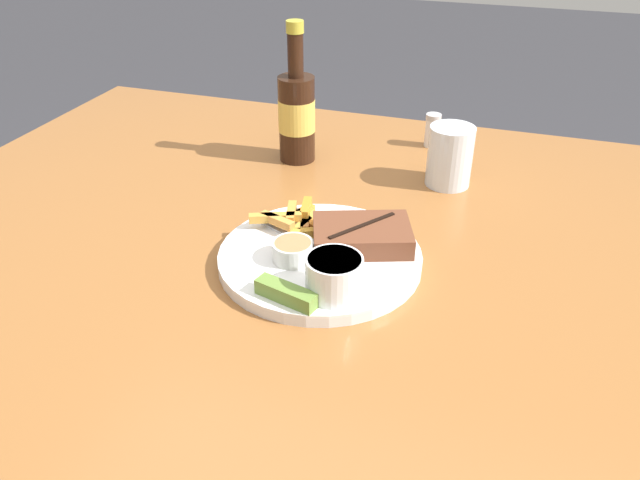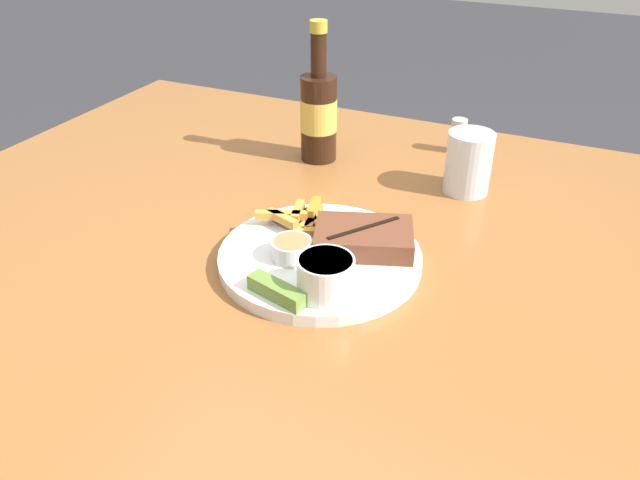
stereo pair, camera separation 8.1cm
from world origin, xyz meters
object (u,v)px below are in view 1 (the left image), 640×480
at_px(dinner_plate, 320,258).
at_px(dipping_sauce_cup, 293,250).
at_px(steak_portion, 362,235).
at_px(beer_bottle, 297,113).
at_px(fork_utensil, 284,232).
at_px(drinking_glass, 450,156).
at_px(salt_shaker, 432,130).
at_px(pickle_spear, 286,293).
at_px(knife_utensil, 341,244).
at_px(coleslaw_cup, 334,274).

relative_size(dinner_plate, dipping_sauce_cup, 5.01).
distance_m(steak_portion, beer_bottle, 0.35).
xyz_separation_m(steak_portion, fork_utensil, (-0.11, -0.01, -0.01)).
xyz_separation_m(drinking_glass, salt_shaker, (-0.05, 0.16, -0.02)).
bearing_deg(dinner_plate, pickle_spear, -92.72).
bearing_deg(pickle_spear, steak_portion, 70.43).
bearing_deg(dipping_sauce_cup, knife_utensil, 45.71).
relative_size(dipping_sauce_cup, drinking_glass, 0.54).
relative_size(coleslaw_cup, pickle_spear, 0.84).
bearing_deg(beer_bottle, knife_utensil, -59.68).
xyz_separation_m(beer_bottle, drinking_glass, (0.28, -0.02, -0.04)).
relative_size(coleslaw_cup, beer_bottle, 0.29).
xyz_separation_m(knife_utensil, beer_bottle, (-0.17, 0.30, 0.07)).
distance_m(dipping_sauce_cup, fork_utensil, 0.07).
bearing_deg(beer_bottle, salt_shaker, 31.16).
relative_size(steak_portion, coleslaw_cup, 2.20).
distance_m(coleslaw_cup, fork_utensil, 0.16).
relative_size(fork_utensil, salt_shaker, 1.93).
height_order(dipping_sauce_cup, fork_utensil, dipping_sauce_cup).
relative_size(steak_portion, beer_bottle, 0.63).
distance_m(pickle_spear, drinking_glass, 0.44).
xyz_separation_m(dipping_sauce_cup, drinking_glass, (0.16, 0.33, 0.02)).
distance_m(dipping_sauce_cup, beer_bottle, 0.37).
xyz_separation_m(coleslaw_cup, dipping_sauce_cup, (-0.08, 0.06, -0.01)).
bearing_deg(dipping_sauce_cup, pickle_spear, -74.84).
height_order(dipping_sauce_cup, salt_shaker, salt_shaker).
bearing_deg(beer_bottle, dipping_sauce_cup, -70.97).
height_order(fork_utensil, knife_utensil, knife_utensil).
xyz_separation_m(beer_bottle, salt_shaker, (0.23, 0.14, -0.06)).
bearing_deg(steak_portion, dipping_sauce_cup, -140.08).
distance_m(coleslaw_cup, beer_bottle, 0.45).
bearing_deg(salt_shaker, pickle_spear, -98.27).
height_order(knife_utensil, drinking_glass, drinking_glass).
bearing_deg(steak_portion, drinking_glass, 72.76).
xyz_separation_m(fork_utensil, beer_bottle, (-0.08, 0.29, 0.07)).
xyz_separation_m(fork_utensil, drinking_glass, (0.20, 0.27, 0.03)).
distance_m(pickle_spear, fork_utensil, 0.16).
distance_m(dinner_plate, beer_bottle, 0.36).
bearing_deg(dipping_sauce_cup, salt_shaker, 77.56).
bearing_deg(fork_utensil, dinner_plate, 0.00).
bearing_deg(beer_bottle, steak_portion, -54.93).
distance_m(drinking_glass, salt_shaker, 0.17).
relative_size(dipping_sauce_cup, knife_utensil, 0.34).
bearing_deg(knife_utensil, dipping_sauce_cup, 150.57).
bearing_deg(pickle_spear, dipping_sauce_cup, 105.16).
height_order(fork_utensil, beer_bottle, beer_bottle).
bearing_deg(beer_bottle, drinking_glass, -3.64).
height_order(beer_bottle, drinking_glass, beer_bottle).
relative_size(dipping_sauce_cup, fork_utensil, 0.45).
height_order(steak_portion, fork_utensil, steak_portion).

